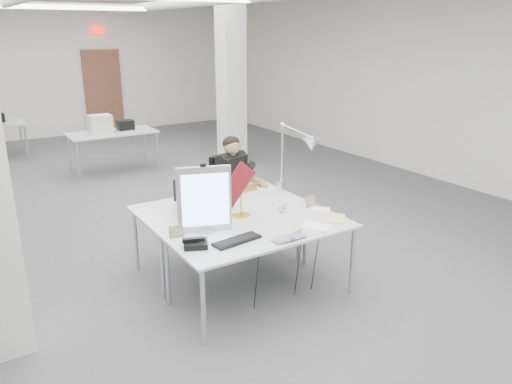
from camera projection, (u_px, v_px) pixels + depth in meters
room_shell at (158, 100)px, 6.66m from camera, size 10.04×14.04×3.24m
desk_main at (262, 231)px, 4.82m from camera, size 1.80×0.90×0.02m
desk_second at (218, 204)px, 5.54m from camera, size 1.80×0.90×0.02m
bg_desk_a at (112, 133)px, 9.34m from camera, size 1.60×0.80×0.02m
office_chair at (231, 201)px, 6.43m from camera, size 0.61×0.61×0.98m
seated_person at (232, 171)px, 6.26m from camera, size 0.63×0.70×0.87m
monitor at (204, 199)px, 4.69m from camera, size 0.50×0.22×0.64m
pennant at (234, 188)px, 4.80m from camera, size 0.49×0.02×0.52m
keyboard at (237, 240)px, 4.54m from camera, size 0.48×0.22×0.02m
laptop at (292, 240)px, 4.54m from camera, size 0.34×0.22×0.03m
mouse at (298, 230)px, 4.76m from camera, size 0.09×0.06×0.03m
bankers_lamp at (241, 201)px, 5.11m from camera, size 0.30×0.14×0.33m
desk_phone at (196, 244)px, 4.43m from camera, size 0.27×0.26×0.05m
picture_frame_left at (176, 231)px, 4.63m from camera, size 0.14×0.07×0.11m
picture_frame_right at (310, 201)px, 5.43m from camera, size 0.15×0.07×0.12m
desk_clock at (283, 208)px, 5.25m from camera, size 0.10×0.04×0.10m
paper_stack_a at (316, 226)px, 4.89m from camera, size 0.31×0.33×0.01m
paper_stack_b at (336, 218)px, 5.08m from camera, size 0.32×0.33×0.01m
paper_stack_c at (320, 209)px, 5.35m from camera, size 0.24×0.23×0.01m
beige_monitor at (195, 194)px, 5.32m from camera, size 0.44×0.42×0.34m
architect_lamp at (295, 163)px, 5.64m from camera, size 0.33×0.65×0.80m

